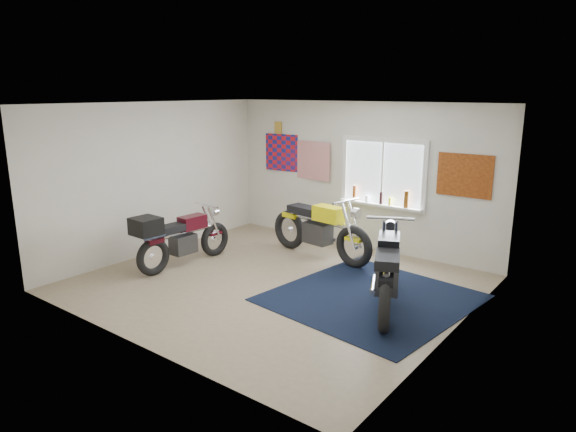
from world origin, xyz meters
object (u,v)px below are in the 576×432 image
Objects in this scene: navy_rug at (371,298)px; black_chrome_bike at (387,272)px; yellow_triumph at (320,230)px; maroon_tourer at (178,238)px.

navy_rug is 1.26× the size of black_chrome_bike.
yellow_triumph is at bearing 146.14° from navy_rug.
yellow_triumph is at bearing -37.43° from maroon_tourer.
black_chrome_bike is (0.30, -0.14, 0.49)m from navy_rug.
yellow_triumph is 1.09× the size of black_chrome_bike.
yellow_triumph is 2.45m from maroon_tourer.
black_chrome_bike reaches higher than maroon_tourer.
black_chrome_bike is 3.57m from maroon_tourer.
black_chrome_bike reaches higher than navy_rug.
black_chrome_bike is 1.07× the size of maroon_tourer.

